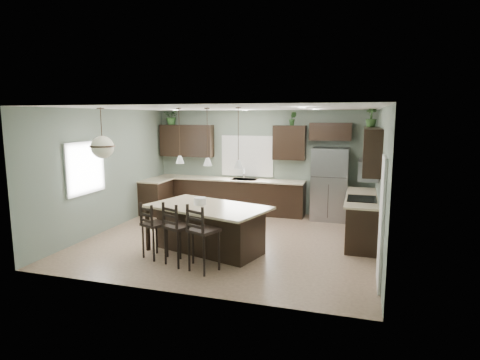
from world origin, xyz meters
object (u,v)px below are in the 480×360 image
object	(u,v)px
refrigerator	(330,184)
bar_stool_right	(204,238)
kitchen_island	(208,229)
bar_stool_left	(155,230)
plant_back_left	(172,116)
serving_dish	(200,201)
bar_stool_center	(179,233)

from	to	relation	value
refrigerator	bar_stool_right	distance (m)	4.58
kitchen_island	bar_stool_right	size ratio (longest dim) A/B	1.92
kitchen_island	bar_stool_left	bearing A→B (deg)	-128.46
bar_stool_right	plant_back_left	world-z (taller)	plant_back_left
bar_stool_right	plant_back_left	size ratio (longest dim) A/B	2.48
bar_stool_left	bar_stool_right	bearing A→B (deg)	5.90
bar_stool_right	plant_back_left	distance (m)	5.53
refrigerator	bar_stool_right	size ratio (longest dim) A/B	1.56
kitchen_island	plant_back_left	bearing A→B (deg)	141.94
bar_stool_left	kitchen_island	bearing A→B (deg)	58.04
kitchen_island	bar_stool_right	bearing A→B (deg)	-56.55
serving_dish	plant_back_left	bearing A→B (deg)	123.62
bar_stool_right	plant_back_left	bearing A→B (deg)	145.07
refrigerator	bar_stool_center	xyz separation A→B (m)	(-2.30, -4.05, -0.35)
refrigerator	serving_dish	bearing A→B (deg)	-124.78
refrigerator	serving_dish	size ratio (longest dim) A/B	7.71
refrigerator	bar_stool_center	bearing A→B (deg)	-119.65
refrigerator	bar_stool_center	distance (m)	4.67
kitchen_island	bar_stool_left	world-z (taller)	bar_stool_left
refrigerator	bar_stool_left	distance (m)	4.84
bar_stool_left	bar_stool_right	world-z (taller)	bar_stool_right
bar_stool_center	plant_back_left	bearing A→B (deg)	140.86
serving_dish	bar_stool_left	world-z (taller)	serving_dish
bar_stool_right	refrigerator	bearing A→B (deg)	90.52
plant_back_left	bar_stool_left	bearing A→B (deg)	-68.44
serving_dish	bar_stool_right	distance (m)	1.18
kitchen_island	bar_stool_right	distance (m)	0.99
bar_stool_center	refrigerator	bearing A→B (deg)	83.89
bar_stool_left	bar_stool_center	bearing A→B (deg)	5.56
bar_stool_left	bar_stool_right	distance (m)	1.18
kitchen_island	bar_stool_left	size ratio (longest dim) A/B	2.15
bar_stool_left	serving_dish	bearing A→B (deg)	67.85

